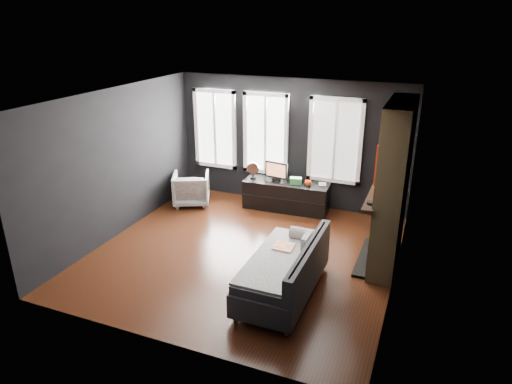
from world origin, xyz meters
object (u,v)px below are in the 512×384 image
at_px(sofa, 283,268).
at_px(armchair, 191,187).
at_px(monitor, 276,170).
at_px(media_console, 286,196).
at_px(mug, 308,183).
at_px(book, 319,180).
at_px(mantel_vase, 380,178).

xyz_separation_m(sofa, armchair, (-2.96, 2.51, -0.04)).
height_order(sofa, monitor, monitor).
relative_size(media_console, mug, 13.70).
bearing_deg(book, media_console, -170.10).
height_order(armchair, book, book).
distance_m(media_console, mug, 0.60).
bearing_deg(mantel_vase, armchair, 171.86).
xyz_separation_m(sofa, monitor, (-1.19, 3.02, 0.41)).
relative_size(mug, book, 0.63).
bearing_deg(media_console, monitor, 171.19).
bearing_deg(mug, mantel_vase, -33.93).
relative_size(sofa, book, 9.61).
relative_size(armchair, book, 3.73).
bearing_deg(mantel_vase, monitor, 154.18).
bearing_deg(mantel_vase, sofa, -118.22).
relative_size(sofa, mug, 15.26).
relative_size(media_console, monitor, 3.48).
height_order(armchair, monitor, monitor).
xyz_separation_m(monitor, book, (0.90, 0.09, -0.13)).
bearing_deg(armchair, mantel_vase, 146.53).
relative_size(monitor, mug, 3.94).
xyz_separation_m(sofa, book, (-0.29, 3.10, 0.29)).
bearing_deg(media_console, sofa, -74.67).
bearing_deg(mug, monitor, 175.56).
relative_size(armchair, mug, 5.92).
relative_size(media_console, book, 8.63).
bearing_deg(sofa, monitor, 111.77).
distance_m(mug, mantel_vase, 1.94).
relative_size(sofa, media_console, 1.11).
bearing_deg(mug, media_console, 176.61).
relative_size(sofa, monitor, 3.87).
bearing_deg(book, mug, -143.09).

